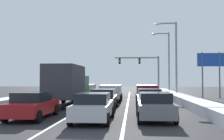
{
  "coord_description": "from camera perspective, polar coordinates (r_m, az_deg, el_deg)",
  "views": [
    {
      "loc": [
        2.09,
        -7.94,
        2.22
      ],
      "look_at": [
        -0.23,
        22.69,
        3.34
      ],
      "focal_mm": 42.1,
      "sensor_mm": 36.0,
      "label": 1
    }
  ],
  "objects": [
    {
      "name": "lane_stripe_between_right_lane_and_center_lane",
      "position": [
        26.51,
        3.5,
        -6.88
      ],
      "size": [
        0.14,
        40.66,
        0.01
      ],
      "primitive_type": "cube",
      "color": "silver",
      "rests_on": "ground"
    },
    {
      "name": "box_truck_left_lane_second",
      "position": [
        22.2,
        -9.59,
        -2.89
      ],
      "size": [
        2.53,
        7.2,
        3.36
      ],
      "color": "#1E5633",
      "rests_on": "ground"
    },
    {
      "name": "suv_tan_left_lane_third",
      "position": [
        29.73,
        -6.0,
        -4.4
      ],
      "size": [
        2.16,
        4.9,
        1.67
      ],
      "color": "#937F60",
      "rests_on": "ground"
    },
    {
      "name": "sedan_black_center_lane_second",
      "position": [
        19.8,
        -1.87,
        -6.31
      ],
      "size": [
        2.0,
        4.5,
        1.51
      ],
      "color": "black",
      "rests_on": "ground"
    },
    {
      "name": "sedan_red_left_lane_nearest",
      "position": [
        15.76,
        -16.84,
        -7.31
      ],
      "size": [
        2.0,
        4.5,
        1.51
      ],
      "color": "maroon",
      "rests_on": "ground"
    },
    {
      "name": "snow_bank_left_shoulder",
      "position": [
        28.0,
        -14.7,
        -5.7
      ],
      "size": [
        1.44,
        40.66,
        0.85
      ],
      "primitive_type": "cube",
      "color": "white",
      "rests_on": "ground"
    },
    {
      "name": "traffic_light_gantry",
      "position": [
        45.0,
        7.11,
        0.83
      ],
      "size": [
        7.54,
        0.47,
        6.2
      ],
      "color": "slate",
      "rests_on": "ground"
    },
    {
      "name": "street_lamp_right_mid",
      "position": [
        39.82,
        11.8,
        2.61
      ],
      "size": [
        2.66,
        0.36,
        9.24
      ],
      "color": "gray",
      "rests_on": "ground"
    },
    {
      "name": "roadside_sign_right",
      "position": [
        33.51,
        20.68,
        1.12
      ],
      "size": [
        3.2,
        0.16,
        5.5
      ],
      "color": "#59595B",
      "rests_on": "ground"
    },
    {
      "name": "sedan_silver_center_lane_nearest",
      "position": [
        14.12,
        -4.08,
        -8.01
      ],
      "size": [
        2.0,
        4.5,
        1.51
      ],
      "color": "#B7BABF",
      "rests_on": "ground"
    },
    {
      "name": "snow_bank_right_shoulder",
      "position": [
        26.93,
        14.91,
        -6.03
      ],
      "size": [
        1.66,
        40.66,
        0.68
      ],
      "primitive_type": "cube",
      "color": "white",
      "rests_on": "ground"
    },
    {
      "name": "suv_maroon_right_lane_third",
      "position": [
        26.98,
        7.51,
        -4.63
      ],
      "size": [
        2.16,
        4.9,
        1.67
      ],
      "color": "maroon",
      "rests_on": "ground"
    },
    {
      "name": "sedan_gray_right_lane_nearest",
      "position": [
        14.8,
        9.28,
        -7.71
      ],
      "size": [
        2.0,
        4.5,
        1.51
      ],
      "color": "slate",
      "rests_on": "ground"
    },
    {
      "name": "lane_stripe_between_center_lane_and_left_lane",
      "position": [
        26.78,
        -3.85,
        -6.83
      ],
      "size": [
        0.14,
        40.66,
        0.01
      ],
      "primitive_type": "cube",
      "color": "silver",
      "rests_on": "ground"
    },
    {
      "name": "sedan_charcoal_right_lane_second",
      "position": [
        20.44,
        8.06,
        -6.16
      ],
      "size": [
        2.0,
        4.5,
        1.51
      ],
      "color": "#38383D",
      "rests_on": "ground"
    },
    {
      "name": "street_lamp_right_near",
      "position": [
        32.51,
        13.2,
        3.62
      ],
      "size": [
        2.66,
        0.36,
        9.19
      ],
      "color": "gray",
      "rests_on": "ground"
    },
    {
      "name": "ground_plane",
      "position": [
        22.92,
        -0.93,
        -7.65
      ],
      "size": [
        120.0,
        120.0,
        0.0
      ],
      "primitive_type": "plane",
      "color": "#28282B"
    },
    {
      "name": "suv_white_center_lane_third",
      "position": [
        26.78,
        -0.2,
        -4.67
      ],
      "size": [
        2.16,
        4.9,
        1.67
      ],
      "color": "silver",
      "rests_on": "ground"
    }
  ]
}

